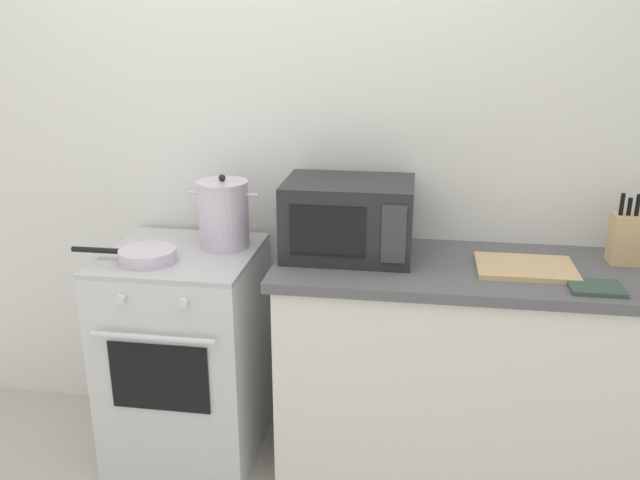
% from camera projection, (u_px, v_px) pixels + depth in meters
% --- Properties ---
extents(back_wall, '(4.40, 0.10, 2.50)m').
position_uv_depth(back_wall, '(351.00, 158.00, 2.80)').
color(back_wall, silver).
rests_on(back_wall, ground_plane).
extents(lower_cabinet_right, '(1.64, 0.56, 0.88)m').
position_uv_depth(lower_cabinet_right, '(487.00, 378.00, 2.64)').
color(lower_cabinet_right, white).
rests_on(lower_cabinet_right, ground_plane).
extents(countertop_right, '(1.70, 0.60, 0.04)m').
position_uv_depth(countertop_right, '(497.00, 272.00, 2.49)').
color(countertop_right, '#59595E').
rests_on(countertop_right, lower_cabinet_right).
extents(stove, '(0.60, 0.64, 0.92)m').
position_uv_depth(stove, '(187.00, 354.00, 2.79)').
color(stove, silver).
rests_on(stove, ground_plane).
extents(stock_pot, '(0.29, 0.21, 0.30)m').
position_uv_depth(stock_pot, '(224.00, 214.00, 2.67)').
color(stock_pot, silver).
rests_on(stock_pot, stove).
extents(frying_pan, '(0.42, 0.22, 0.05)m').
position_uv_depth(frying_pan, '(146.00, 255.00, 2.54)').
color(frying_pan, silver).
rests_on(frying_pan, stove).
extents(microwave, '(0.50, 0.37, 0.30)m').
position_uv_depth(microwave, '(349.00, 218.00, 2.58)').
color(microwave, '#232326').
rests_on(microwave, countertop_right).
extents(cutting_board, '(0.36, 0.26, 0.02)m').
position_uv_depth(cutting_board, '(525.00, 268.00, 2.45)').
color(cutting_board, tan).
rests_on(cutting_board, countertop_right).
extents(knife_block, '(0.13, 0.10, 0.27)m').
position_uv_depth(knife_block, '(628.00, 238.00, 2.50)').
color(knife_block, tan).
rests_on(knife_block, countertop_right).
extents(oven_mitt, '(0.18, 0.14, 0.02)m').
position_uv_depth(oven_mitt, '(596.00, 288.00, 2.27)').
color(oven_mitt, '#384C42').
rests_on(oven_mitt, countertop_right).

